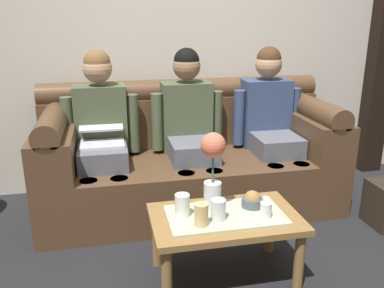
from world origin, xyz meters
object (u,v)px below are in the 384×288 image
at_px(couch, 189,160).
at_px(cup_far_left, 201,215).
at_px(snack_bowl, 252,200).
at_px(person_left, 101,129).
at_px(person_middle, 189,124).
at_px(flower_vase, 213,165).
at_px(coffee_table, 225,225).
at_px(cup_far_center, 218,210).
at_px(person_right, 270,120).
at_px(cup_near_left, 266,210).
at_px(cup_near_right, 182,205).

xyz_separation_m(couch, cup_far_left, (-0.16, -1.09, 0.09)).
bearing_deg(snack_bowl, cup_far_left, -155.74).
height_order(couch, person_left, person_left).
height_order(person_middle, flower_vase, person_middle).
bearing_deg(coffee_table, cup_far_center, -137.62).
xyz_separation_m(person_middle, cup_far_center, (-0.06, -1.04, -0.20)).
relative_size(person_right, cup_near_left, 14.44).
bearing_deg(flower_vase, person_left, 122.92).
height_order(couch, person_middle, person_middle).
height_order(couch, cup_far_center, couch).
bearing_deg(cup_near_left, person_left, 128.72).
distance_m(coffee_table, cup_near_left, 0.24).
xyz_separation_m(person_middle, snack_bowl, (0.18, -0.93, -0.22)).
distance_m(person_left, cup_far_center, 1.22).
xyz_separation_m(person_left, cup_far_left, (0.50, -1.08, -0.19)).
bearing_deg(cup_far_center, cup_far_left, -157.43).
relative_size(person_right, coffee_table, 1.48).
bearing_deg(cup_near_right, coffee_table, -6.89).
relative_size(couch, flower_vase, 4.95).
distance_m(snack_bowl, cup_far_center, 0.26).
bearing_deg(person_right, cup_near_left, -112.82).
relative_size(person_left, cup_near_left, 14.44).
bearing_deg(coffee_table, cup_near_right, 173.11).
distance_m(cup_near_left, cup_near_right, 0.45).
relative_size(coffee_table, cup_far_left, 6.75).
xyz_separation_m(cup_far_center, cup_far_left, (-0.10, -0.04, 0.00)).
bearing_deg(coffee_table, person_left, 123.45).
relative_size(person_right, flower_vase, 2.70).
distance_m(snack_bowl, cup_near_left, 0.14).
xyz_separation_m(person_left, cup_near_right, (0.42, -0.96, -0.19)).
height_order(couch, flower_vase, couch).
bearing_deg(cup_far_center, flower_vase, 91.04).
bearing_deg(couch, snack_bowl, -79.31).
xyz_separation_m(coffee_table, cup_near_left, (0.20, -0.08, 0.11)).
bearing_deg(snack_bowl, flower_vase, 177.32).
distance_m(person_middle, cup_near_left, 1.11).
bearing_deg(person_middle, person_right, 0.00).
xyz_separation_m(person_left, coffee_table, (0.65, -0.99, -0.32)).
height_order(person_left, person_right, same).
bearing_deg(person_left, coffee_table, -56.55).
height_order(coffee_table, cup_near_left, cup_near_left).
bearing_deg(person_middle, cup_far_left, -98.35).
bearing_deg(cup_far_left, person_right, 53.14).
bearing_deg(cup_near_right, cup_far_center, -23.55).
bearing_deg(person_middle, cup_near_left, -79.23).
height_order(couch, cup_near_right, couch).
bearing_deg(snack_bowl, cup_near_left, -78.96).
relative_size(person_middle, cup_far_left, 9.99).
xyz_separation_m(cup_near_right, cup_far_center, (0.18, -0.08, -0.01)).
bearing_deg(cup_near_left, flower_vase, 150.37).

